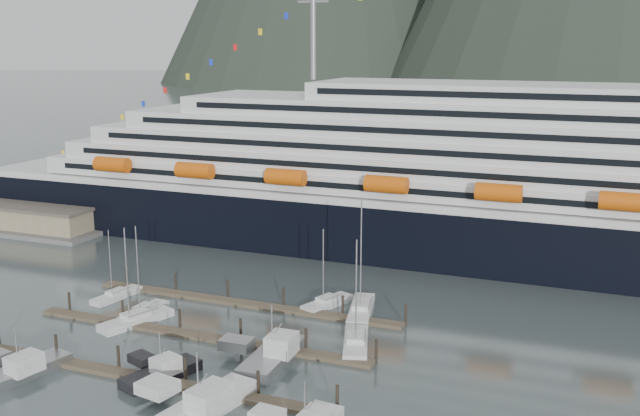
{
  "coord_description": "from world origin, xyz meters",
  "views": [
    {
      "loc": [
        43.7,
        -74.78,
        37.16
      ],
      "look_at": [
        4.63,
        22.0,
        13.92
      ],
      "focal_mm": 42.0,
      "sensor_mm": 36.0,
      "label": 1
    }
  ],
  "objects_px": {
    "sailboat_a": "(144,312)",
    "trawler_c": "(198,407)",
    "trawler_b": "(160,372)",
    "warehouse": "(15,213)",
    "sailboat_g": "(361,311)",
    "trawler_e": "(271,355)",
    "sailboat_c": "(136,321)",
    "trawler_a": "(18,371)",
    "sailboat_e": "(117,296)",
    "sailboat_f": "(327,304)",
    "sailboat_h": "(356,344)",
    "cruise_ship": "(530,192)"
  },
  "relations": [
    {
      "from": "warehouse",
      "to": "sailboat_c",
      "type": "relative_size",
      "value": 3.27
    },
    {
      "from": "sailboat_a",
      "to": "trawler_a",
      "type": "bearing_deg",
      "value": 179.16
    },
    {
      "from": "trawler_b",
      "to": "trawler_c",
      "type": "distance_m",
      "value": 10.3
    },
    {
      "from": "trawler_e",
      "to": "sailboat_e",
      "type": "bearing_deg",
      "value": 66.79
    },
    {
      "from": "warehouse",
      "to": "sailboat_g",
      "type": "bearing_deg",
      "value": -15.29
    },
    {
      "from": "sailboat_a",
      "to": "trawler_e",
      "type": "height_order",
      "value": "sailboat_a"
    },
    {
      "from": "sailboat_c",
      "to": "sailboat_h",
      "type": "height_order",
      "value": "sailboat_h"
    },
    {
      "from": "warehouse",
      "to": "sailboat_g",
      "type": "relative_size",
      "value": 2.68
    },
    {
      "from": "sailboat_c",
      "to": "trawler_e",
      "type": "bearing_deg",
      "value": -81.31
    },
    {
      "from": "trawler_a",
      "to": "cruise_ship",
      "type": "bearing_deg",
      "value": -22.17
    },
    {
      "from": "sailboat_e",
      "to": "sailboat_g",
      "type": "relative_size",
      "value": 0.64
    },
    {
      "from": "trawler_c",
      "to": "sailboat_c",
      "type": "bearing_deg",
      "value": 58.94
    },
    {
      "from": "sailboat_a",
      "to": "sailboat_c",
      "type": "height_order",
      "value": "sailboat_c"
    },
    {
      "from": "sailboat_f",
      "to": "trawler_c",
      "type": "height_order",
      "value": "sailboat_f"
    },
    {
      "from": "sailboat_f",
      "to": "trawler_a",
      "type": "relative_size",
      "value": 0.95
    },
    {
      "from": "sailboat_h",
      "to": "trawler_a",
      "type": "height_order",
      "value": "sailboat_h"
    },
    {
      "from": "warehouse",
      "to": "sailboat_a",
      "type": "xyz_separation_m",
      "value": [
        56.18,
        -34.79,
        -1.83
      ]
    },
    {
      "from": "sailboat_c",
      "to": "trawler_c",
      "type": "height_order",
      "value": "sailboat_c"
    },
    {
      "from": "sailboat_a",
      "to": "sailboat_e",
      "type": "bearing_deg",
      "value": 63.84
    },
    {
      "from": "cruise_ship",
      "to": "sailboat_f",
      "type": "relative_size",
      "value": 17.44
    },
    {
      "from": "sailboat_e",
      "to": "trawler_b",
      "type": "height_order",
      "value": "sailboat_e"
    },
    {
      "from": "sailboat_g",
      "to": "sailboat_e",
      "type": "bearing_deg",
      "value": 88.53
    },
    {
      "from": "sailboat_c",
      "to": "trawler_a",
      "type": "xyz_separation_m",
      "value": [
        -2.37,
        -19.0,
        0.43
      ]
    },
    {
      "from": "sailboat_a",
      "to": "cruise_ship",
      "type": "bearing_deg",
      "value": -41.08
    },
    {
      "from": "trawler_b",
      "to": "sailboat_g",
      "type": "bearing_deg",
      "value": -7.26
    },
    {
      "from": "trawler_a",
      "to": "sailboat_a",
      "type": "bearing_deg",
      "value": 8.27
    },
    {
      "from": "sailboat_h",
      "to": "sailboat_g",
      "type": "bearing_deg",
      "value": -2.2
    },
    {
      "from": "sailboat_c",
      "to": "trawler_a",
      "type": "bearing_deg",
      "value": -166.87
    },
    {
      "from": "cruise_ship",
      "to": "warehouse",
      "type": "relative_size",
      "value": 4.57
    },
    {
      "from": "cruise_ship",
      "to": "trawler_e",
      "type": "distance_m",
      "value": 60.89
    },
    {
      "from": "trawler_e",
      "to": "sailboat_h",
      "type": "bearing_deg",
      "value": -45.43
    },
    {
      "from": "trawler_b",
      "to": "trawler_c",
      "type": "bearing_deg",
      "value": -105.55
    },
    {
      "from": "trawler_a",
      "to": "sailboat_f",
      "type": "bearing_deg",
      "value": -22.34
    },
    {
      "from": "sailboat_a",
      "to": "trawler_c",
      "type": "bearing_deg",
      "value": -132.5
    },
    {
      "from": "trawler_c",
      "to": "trawler_e",
      "type": "xyz_separation_m",
      "value": [
        1.34,
        14.43,
        0.02
      ]
    },
    {
      "from": "trawler_c",
      "to": "trawler_b",
      "type": "bearing_deg",
      "value": 65.81
    },
    {
      "from": "cruise_ship",
      "to": "trawler_c",
      "type": "xyz_separation_m",
      "value": [
        -23.87,
        -69.91,
        -11.08
      ]
    },
    {
      "from": "trawler_c",
      "to": "trawler_e",
      "type": "distance_m",
      "value": 14.49
    },
    {
      "from": "sailboat_e",
      "to": "trawler_a",
      "type": "xyz_separation_m",
      "value": [
        6.46,
        -26.52,
        0.48
      ]
    },
    {
      "from": "sailboat_f",
      "to": "sailboat_c",
      "type": "bearing_deg",
      "value": 146.43
    },
    {
      "from": "sailboat_e",
      "to": "trawler_e",
      "type": "height_order",
      "value": "sailboat_e"
    },
    {
      "from": "trawler_a",
      "to": "trawler_e",
      "type": "bearing_deg",
      "value": -47.84
    },
    {
      "from": "sailboat_g",
      "to": "trawler_e",
      "type": "bearing_deg",
      "value": 153.67
    },
    {
      "from": "sailboat_e",
      "to": "sailboat_h",
      "type": "xyz_separation_m",
      "value": [
        38.9,
        -3.92,
        0.06
      ]
    },
    {
      "from": "sailboat_a",
      "to": "sailboat_g",
      "type": "distance_m",
      "value": 30.25
    },
    {
      "from": "sailboat_e",
      "to": "trawler_a",
      "type": "relative_size",
      "value": 0.87
    },
    {
      "from": "warehouse",
      "to": "sailboat_f",
      "type": "distance_m",
      "value": 81.61
    },
    {
      "from": "warehouse",
      "to": "sailboat_f",
      "type": "relative_size",
      "value": 3.82
    },
    {
      "from": "trawler_e",
      "to": "trawler_c",
      "type": "bearing_deg",
      "value": 172.68
    },
    {
      "from": "sailboat_f",
      "to": "trawler_a",
      "type": "xyz_separation_m",
      "value": [
        -23.78,
        -34.96,
        0.46
      ]
    }
  ]
}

